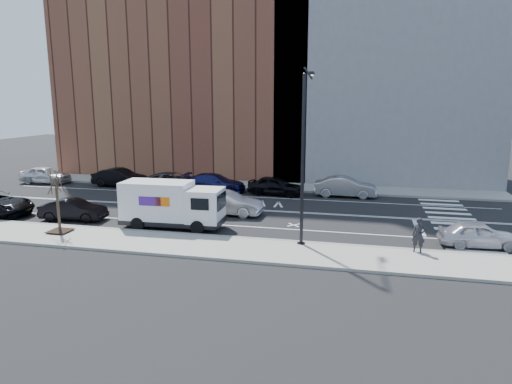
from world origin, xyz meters
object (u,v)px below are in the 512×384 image
at_px(driving_sedan, 227,203).
at_px(pedestrian, 419,235).
at_px(fedex_van, 172,204).
at_px(far_parked_a, 45,175).
at_px(far_parked_b, 120,178).
at_px(near_parked_front, 479,234).

bearing_deg(driving_sedan, pedestrian, -114.26).
bearing_deg(pedestrian, fedex_van, -175.36).
xyz_separation_m(far_parked_a, pedestrian, (31.83, -13.36, 0.23)).
bearing_deg(far_parked_b, near_parked_front, -108.36).
xyz_separation_m(fedex_van, pedestrian, (14.13, -1.83, -0.47)).
distance_m(fedex_van, far_parked_b, 15.33).
height_order(driving_sedan, near_parked_front, driving_sedan).
distance_m(near_parked_front, pedestrian, 3.89).
height_order(driving_sedan, pedestrian, pedestrian).
relative_size(fedex_van, driving_sedan, 1.31).
xyz_separation_m(fedex_van, near_parked_front, (17.41, 0.22, -0.81)).
height_order(far_parked_a, pedestrian, pedestrian).
height_order(fedex_van, near_parked_front, fedex_van).
bearing_deg(fedex_van, far_parked_a, 145.10).
xyz_separation_m(fedex_van, far_parked_b, (-10.02, 11.58, -0.68)).
height_order(far_parked_b, near_parked_front, far_parked_b).
bearing_deg(far_parked_a, near_parked_front, -109.76).
relative_size(driving_sedan, pedestrian, 2.73).
distance_m(fedex_van, driving_sedan, 4.61).
relative_size(fedex_van, far_parked_a, 1.34).
height_order(far_parked_b, pedestrian, pedestrian).
bearing_deg(fedex_van, driving_sedan, 57.09).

